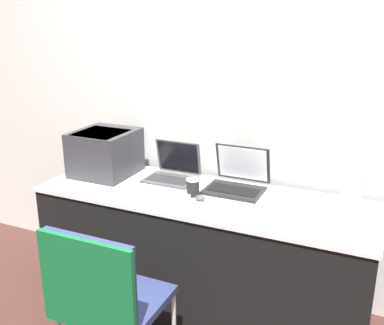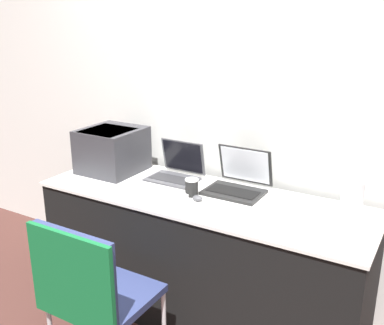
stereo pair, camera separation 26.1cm
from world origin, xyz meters
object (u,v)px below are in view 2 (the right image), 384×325
laptop_left (176,171)px  metal_pitcher (353,195)px  printer (112,149)px  external_keyboard (153,191)px  mouse (197,198)px  chair (89,287)px  laptop_right (238,182)px  coffee_cup (192,187)px

laptop_left → metal_pitcher: (1.08, 0.04, 0.05)m
printer → metal_pitcher: printer is taller
printer → laptop_left: bearing=10.9°
external_keyboard → mouse: mouse is taller
printer → chair: bearing=-57.1°
printer → metal_pitcher: 1.53m
external_keyboard → metal_pitcher: (1.06, 0.31, 0.09)m
metal_pitcher → chair: (-0.97, -0.99, -0.32)m
laptop_left → laptop_right: (0.43, 0.01, 0.00)m
coffee_cup → chair: size_ratio=0.12×
mouse → metal_pitcher: (0.78, 0.29, 0.08)m
laptop_left → external_keyboard: bearing=-87.5°
printer → laptop_right: printer is taller
laptop_right → chair: 1.05m
external_keyboard → metal_pitcher: 1.11m
metal_pitcher → chair: metal_pitcher is taller
external_keyboard → chair: (0.10, -0.67, -0.24)m
external_keyboard → coffee_cup: (0.22, 0.08, 0.04)m
chair → laptop_right: bearing=71.5°
laptop_left → external_keyboard: 0.28m
coffee_cup → chair: coffee_cup is taller
laptop_left → chair: bearing=-83.5°
external_keyboard → laptop_right: bearing=34.2°
chair → printer: bearing=122.9°
laptop_left → chair: size_ratio=0.35×
external_keyboard → coffee_cup: bearing=19.9°
mouse → chair: chair is taller
coffee_cup → chair: bearing=-99.2°
mouse → coffee_cup: bearing=142.9°
coffee_cup → laptop_left: bearing=139.8°
metal_pitcher → mouse: bearing=-159.9°
laptop_right → metal_pitcher: size_ratio=1.53×
laptop_right → coffee_cup: bearing=-134.1°
coffee_cup → metal_pitcher: 0.88m
laptop_left → metal_pitcher: size_ratio=1.39×
laptop_left → metal_pitcher: laptop_left is taller
laptop_left → mouse: bearing=-39.5°
laptop_right → coffee_cup: size_ratio=3.33×
chair → metal_pitcher: bearing=45.5°
laptop_left → metal_pitcher: bearing=2.1°
mouse → chair: 0.77m
printer → chair: printer is taller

